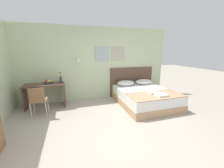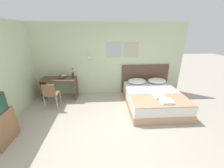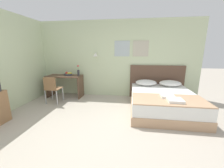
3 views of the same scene
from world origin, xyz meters
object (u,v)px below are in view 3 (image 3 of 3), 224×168
Objects in this scene: headboard at (156,82)px; desk at (65,82)px; bed at (162,101)px; pillow_left at (146,83)px; fruit_bowl at (68,74)px; flower_vase at (78,72)px; pillow_right at (170,83)px; folded_towel_near_foot at (167,96)px; folded_towel_mid_bed at (175,100)px; desk_chair at (52,88)px; throw_blanket at (169,100)px.

headboard reaches higher than desk.
pillow_left reaches higher than bed.
bed is 3.25m from fruit_bowl.
flower_vase reaches higher than desk.
folded_towel_near_foot is (-0.38, -1.23, -0.04)m from pillow_right.
desk is at bearing 159.55° from folded_towel_near_foot.
pillow_left is at bearing 107.44° from folded_towel_mid_bed.
headboard reaches higher than folded_towel_near_foot.
fruit_bowl reaches higher than folded_towel_mid_bed.
bed is 3.31m from desk_chair.
folded_towel_mid_bed is 0.27× the size of desk.
pillow_right is at bearing 0.43° from desk.
pillow_right is 3.11m from flower_vase.
desk_chair is (-3.68, -0.72, -0.09)m from pillow_right.
pillow_right is 1.87× the size of flower_vase.
desk_chair is 0.82m from fruit_bowl.
bed is 2.90m from flower_vase.
throw_blanket is (0.00, -1.68, -0.05)m from headboard.
fruit_bowl is (-3.10, 0.79, 0.57)m from bed.
headboard is at bearing 5.27° from fruit_bowl.
bed is 0.93m from pillow_right.
folded_towel_near_foot is at bearing 108.26° from folded_towel_mid_bed.
headboard is 1.68m from throw_blanket.
flower_vase reaches higher than fruit_bowl.
headboard is 2.15× the size of desk_chair.
pillow_left reaches higher than throw_blanket.
folded_towel_mid_bed is at bearing -71.74° from folded_towel_near_foot.
pillow_left is 1.43m from throw_blanket.
flower_vase is at bearing 1.26° from fruit_bowl.
throw_blanket is 3.49m from desk.
desk is (-3.31, 1.49, -0.02)m from folded_towel_mid_bed.
desk_chair is (-3.30, 0.05, 0.26)m from bed.
pillow_right reaches higher than folded_towel_near_foot.
desk_chair is 2.33× the size of flower_vase.
flower_vase is at bearing 151.14° from folded_towel_mid_bed.
pillow_left and pillow_right have the same top height.
fruit_bowl reaches higher than pillow_right.
throw_blanket is at bearing -74.47° from pillow_left.
fruit_bowl is (0.20, 0.74, 0.31)m from desk_chair.
fruit_bowl is at bearing 22.57° from desk.
flower_vase reaches higher than folded_towel_near_foot.
fruit_bowl is (-3.48, 0.02, 0.22)m from pillow_right.
pillow_right is 3.49m from fruit_bowl.
folded_towel_mid_bed is at bearing -24.24° from desk.
desk_chair is (-3.40, 0.80, -0.05)m from folded_towel_mid_bed.
throw_blanket is at bearing 123.19° from folded_towel_mid_bed.
pillow_right is 3.60m from desk.
headboard reaches higher than folded_towel_mid_bed.
pillow_right is 1.28m from folded_towel_near_foot.
desk is (-3.60, -0.03, -0.06)m from pillow_right.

